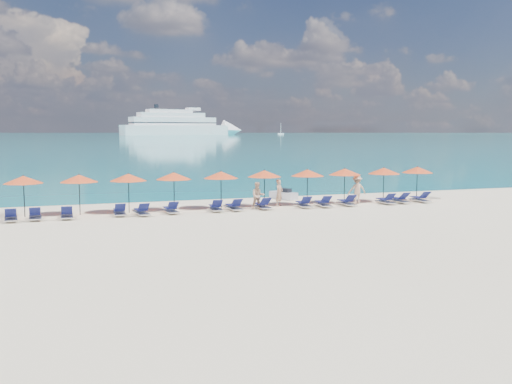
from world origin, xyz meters
name	(u,v)px	position (x,y,z in m)	size (l,w,h in m)	color
ground	(275,221)	(0.00, 0.00, 0.00)	(1400.00, 1400.00, 0.00)	beige
sea	(73,134)	(0.00, 660.00, 0.01)	(1600.00, 1300.00, 0.01)	#1FA9B2
cruise_ship	(186,126)	(100.92, 514.34, 8.93)	(124.68, 44.29, 34.32)	white
sailboat_near	(213,134)	(124.12, 501.33, 0.98)	(5.22, 1.74, 9.56)	white
sailboat_far	(281,134)	(205.26, 532.70, 1.20)	(6.38, 2.13, 11.70)	white
jetski	(284,195)	(3.87, 8.64, 0.30)	(1.51, 2.18, 0.73)	#B4B8C7
beachgoer_a	(279,193)	(2.29, 5.34, 0.83)	(0.60, 0.40, 1.66)	tan
beachgoer_b	(258,196)	(0.58, 4.38, 0.81)	(0.79, 0.46, 1.63)	tan
beachgoer_c	(357,189)	(7.37, 4.83, 0.92)	(1.19, 0.55, 1.84)	tan
umbrella_0	(23,180)	(-12.28, 5.62, 2.02)	(2.10, 2.10, 2.28)	black
umbrella_1	(79,178)	(-9.43, 5.50, 2.02)	(2.10, 2.10, 2.28)	black
umbrella_2	(128,177)	(-6.77, 5.40, 2.02)	(2.10, 2.10, 2.28)	black
umbrella_3	(174,176)	(-4.17, 5.56, 2.02)	(2.10, 2.10, 2.28)	black
umbrella_4	(221,175)	(-1.38, 5.42, 2.02)	(2.10, 2.10, 2.28)	black
umbrella_5	(264,174)	(1.40, 5.55, 2.02)	(2.10, 2.10, 2.28)	black
umbrella_6	(307,173)	(4.16, 5.33, 2.02)	(2.10, 2.10, 2.28)	black
umbrella_7	(345,172)	(6.79, 5.43, 2.02)	(2.10, 2.10, 2.28)	black
umbrella_8	(384,171)	(9.61, 5.36, 2.02)	(2.10, 2.10, 2.28)	black
umbrella_9	(417,170)	(12.26, 5.51, 2.02)	(2.10, 2.10, 2.28)	black
lounger_0	(11,217)	(-12.85, 4.19, 0.24)	(0.76, 1.75, 0.66)	silver
lounger_1	(35,216)	(-11.70, 4.31, 0.24)	(0.69, 1.72, 0.66)	silver
lounger_2	(67,214)	(-10.13, 4.23, 0.24)	(0.63, 1.70, 0.66)	silver
lounger_3	(120,212)	(-7.39, 4.42, 0.24)	(0.64, 1.71, 0.66)	silver
lounger_4	(142,211)	(-6.23, 4.10, 0.24)	(0.76, 1.75, 0.66)	silver
lounger_5	(171,209)	(-4.59, 4.36, 0.24)	(0.73, 1.74, 0.66)	silver
lounger_6	(216,207)	(-1.99, 4.38, 0.24)	(0.74, 1.74, 0.66)	silver
lounger_7	(234,207)	(-0.89, 4.39, 0.24)	(0.70, 1.73, 0.66)	silver
lounger_8	(262,205)	(0.86, 4.41, 0.24)	(0.71, 1.73, 0.66)	silver
lounger_9	(303,204)	(3.46, 4.27, 0.24)	(0.77, 1.75, 0.66)	silver
lounger_10	(323,203)	(4.70, 4.15, 0.24)	(0.75, 1.74, 0.66)	silver
lounger_11	(347,202)	(6.32, 4.20, 0.24)	(0.65, 1.71, 0.66)	silver
lounger_12	(386,200)	(9.04, 4.12, 0.24)	(0.66, 1.71, 0.66)	silver
lounger_13	(399,200)	(10.11, 4.24, 0.24)	(0.72, 1.73, 0.66)	silver
lounger_14	(420,199)	(11.67, 4.26, 0.24)	(0.62, 1.70, 0.66)	silver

